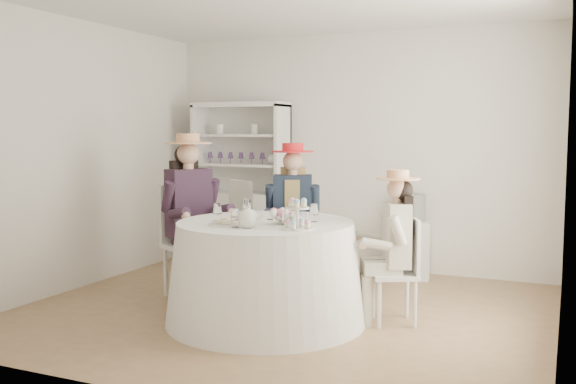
% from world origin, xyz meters
% --- Properties ---
extents(ground, '(4.50, 4.50, 0.00)m').
position_xyz_m(ground, '(0.00, 0.00, 0.00)').
color(ground, olive).
rests_on(ground, ground).
extents(ceiling, '(4.50, 4.50, 0.00)m').
position_xyz_m(ceiling, '(0.00, 0.00, 2.70)').
color(ceiling, white).
rests_on(ceiling, wall_back).
extents(wall_back, '(4.50, 0.00, 4.50)m').
position_xyz_m(wall_back, '(0.00, 2.00, 1.35)').
color(wall_back, silver).
rests_on(wall_back, ground).
extents(wall_front, '(4.50, 0.00, 4.50)m').
position_xyz_m(wall_front, '(0.00, -2.00, 1.35)').
color(wall_front, silver).
rests_on(wall_front, ground).
extents(wall_left, '(0.00, 4.50, 4.50)m').
position_xyz_m(wall_left, '(-2.25, 0.00, 1.35)').
color(wall_left, silver).
rests_on(wall_left, ground).
extents(wall_right, '(0.00, 4.50, 4.50)m').
position_xyz_m(wall_right, '(2.25, 0.00, 1.35)').
color(wall_right, silver).
rests_on(wall_right, ground).
extents(tea_table, '(1.67, 1.67, 0.84)m').
position_xyz_m(tea_table, '(-0.01, -0.35, 0.42)').
color(tea_table, white).
rests_on(tea_table, ground).
extents(hutch, '(1.23, 0.66, 1.92)m').
position_xyz_m(hutch, '(-1.32, 1.72, 0.68)').
color(hutch, silver).
rests_on(hutch, ground).
extents(side_table, '(0.46, 0.46, 0.62)m').
position_xyz_m(side_table, '(0.74, 1.75, 0.31)').
color(side_table, silver).
rests_on(side_table, ground).
extents(hatbox, '(0.31, 0.31, 0.29)m').
position_xyz_m(hatbox, '(0.74, 1.75, 0.77)').
color(hatbox, black).
rests_on(hatbox, side_table).
extents(guest_left, '(0.67, 0.61, 1.57)m').
position_xyz_m(guest_left, '(-0.99, 0.05, 0.88)').
color(guest_left, silver).
rests_on(guest_left, ground).
extents(guest_mid, '(0.56, 0.61, 1.47)m').
position_xyz_m(guest_mid, '(-0.21, 0.69, 0.83)').
color(guest_mid, silver).
rests_on(guest_mid, ground).
extents(guest_right, '(0.54, 0.49, 1.28)m').
position_xyz_m(guest_right, '(0.98, 0.04, 0.72)').
color(guest_right, silver).
rests_on(guest_right, ground).
extents(spare_chair, '(0.60, 0.60, 1.07)m').
position_xyz_m(spare_chair, '(-0.82, 0.95, 0.57)').
color(spare_chair, silver).
rests_on(spare_chair, ground).
extents(teacup_a, '(0.08, 0.08, 0.06)m').
position_xyz_m(teacup_a, '(-0.23, -0.21, 0.88)').
color(teacup_a, white).
rests_on(teacup_a, tea_table).
extents(teacup_b, '(0.08, 0.08, 0.06)m').
position_xyz_m(teacup_b, '(0.05, -0.09, 0.87)').
color(teacup_b, white).
rests_on(teacup_b, tea_table).
extents(teacup_c, '(0.12, 0.12, 0.07)m').
position_xyz_m(teacup_c, '(0.25, -0.21, 0.88)').
color(teacup_c, white).
rests_on(teacup_c, tea_table).
extents(flower_bowl, '(0.25, 0.25, 0.06)m').
position_xyz_m(flower_bowl, '(0.22, -0.40, 0.87)').
color(flower_bowl, white).
rests_on(flower_bowl, tea_table).
extents(flower_arrangement, '(0.17, 0.17, 0.06)m').
position_xyz_m(flower_arrangement, '(0.19, -0.45, 0.92)').
color(flower_arrangement, pink).
rests_on(flower_arrangement, tea_table).
extents(table_teapot, '(0.22, 0.16, 0.17)m').
position_xyz_m(table_teapot, '(0.02, -0.71, 0.91)').
color(table_teapot, white).
rests_on(table_teapot, tea_table).
extents(sandwich_plate, '(0.27, 0.27, 0.06)m').
position_xyz_m(sandwich_plate, '(-0.21, -0.67, 0.86)').
color(sandwich_plate, white).
rests_on(sandwich_plate, tea_table).
extents(cupcake_stand, '(0.25, 0.25, 0.23)m').
position_xyz_m(cupcake_stand, '(0.40, -0.63, 0.93)').
color(cupcake_stand, white).
rests_on(cupcake_stand, tea_table).
extents(stemware_set, '(0.83, 0.87, 0.15)m').
position_xyz_m(stemware_set, '(-0.01, -0.35, 0.92)').
color(stemware_set, white).
rests_on(stemware_set, tea_table).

